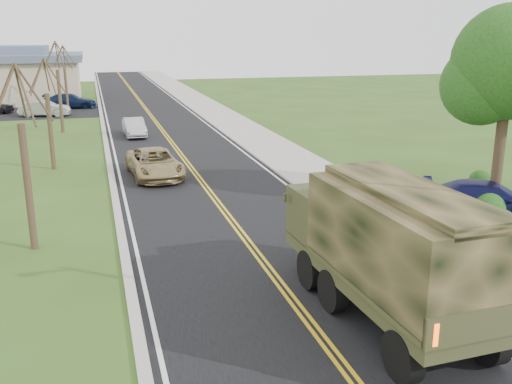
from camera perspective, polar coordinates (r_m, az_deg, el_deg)
name	(u,v)px	position (r m, az deg, el deg)	size (l,w,h in m)	color
road	(152,117)	(49.89, -10.36, 7.39)	(8.00, 120.00, 0.01)	black
curb_right	(200,114)	(50.45, -5.64, 7.72)	(0.30, 120.00, 0.12)	#9E998E
sidewalk_right	(219,114)	(50.79, -3.68, 7.81)	(3.20, 120.00, 0.10)	#9E998E
curb_left	(102,118)	(49.66, -15.17, 7.12)	(0.30, 120.00, 0.10)	#9E998E
leafy_tree	(509,71)	(24.88, 23.94, 10.98)	(4.83, 4.50, 8.10)	#38281C
bare_tree_a	(26,172)	(19.78, -21.99, 1.86)	(1.93, 2.26, 6.08)	#38281C
bare_tree_b	(50,122)	(31.57, -19.94, 6.57)	(1.83, 2.14, 5.73)	#38281C
bare_tree_c	(60,94)	(43.43, -19.05, 9.29)	(2.04, 2.39, 6.42)	#38281C
bare_tree_d	(66,83)	(55.39, -18.49, 10.30)	(1.88, 2.20, 5.91)	#38281C
military_truck	(390,242)	(14.23, 13.25, -4.91)	(2.82, 7.31, 3.59)	black
suv_champagne	(155,163)	(28.78, -10.12, 2.85)	(2.31, 5.01, 1.39)	#A08B5A
sedan_silver	(134,127)	(40.58, -12.08, 6.34)	(1.33, 3.81, 1.25)	#BBBAC0
pickup_navy	(489,200)	(23.74, 22.31, -0.78)	(2.01, 4.94, 1.43)	#10113B
lot_car_silver	(44,108)	(52.64, -20.40, 7.85)	(1.46, 4.19, 1.38)	#A8A7AC
lot_car_navy	(70,101)	(57.55, -18.09, 8.65)	(1.96, 4.81, 1.40)	#0F1B39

